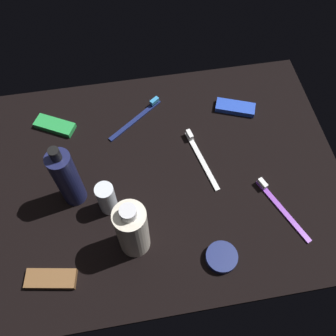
# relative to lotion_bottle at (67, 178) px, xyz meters

# --- Properties ---
(ground_plane) EXTENTS (0.84, 0.64, 0.01)m
(ground_plane) POSITION_rel_lotion_bottle_xyz_m (0.22, 0.02, -0.10)
(ground_plane) COLOR black
(lotion_bottle) EXTENTS (0.05, 0.05, 0.20)m
(lotion_bottle) POSITION_rel_lotion_bottle_xyz_m (0.00, 0.00, 0.00)
(lotion_bottle) COLOR #1A1E48
(lotion_bottle) RESTS_ON ground_plane
(bodywash_bottle) EXTENTS (0.07, 0.07, 0.18)m
(bodywash_bottle) POSITION_rel_lotion_bottle_xyz_m (0.12, -0.14, -0.01)
(bodywash_bottle) COLOR silver
(bodywash_bottle) RESTS_ON ground_plane
(deodorant_stick) EXTENTS (0.04, 0.04, 0.09)m
(deodorant_stick) POSITION_rel_lotion_bottle_xyz_m (0.08, -0.04, -0.04)
(deodorant_stick) COLOR silver
(deodorant_stick) RESTS_ON ground_plane
(toothbrush_purple) EXTENTS (0.08, 0.17, 0.02)m
(toothbrush_purple) POSITION_rel_lotion_bottle_xyz_m (0.46, -0.11, -0.08)
(toothbrush_purple) COLOR purple
(toothbrush_purple) RESTS_ON ground_plane
(toothbrush_white) EXTENTS (0.05, 0.18, 0.02)m
(toothbrush_white) POSITION_rel_lotion_bottle_xyz_m (0.31, 0.06, -0.08)
(toothbrush_white) COLOR white
(toothbrush_white) RESTS_ON ground_plane
(toothbrush_navy) EXTENTS (0.15, 0.12, 0.02)m
(toothbrush_navy) POSITION_rel_lotion_bottle_xyz_m (0.17, 0.20, -0.08)
(toothbrush_navy) COLOR navy
(toothbrush_navy) RESTS_ON ground_plane
(snack_bar_blue) EXTENTS (0.11, 0.07, 0.01)m
(snack_bar_blue) POSITION_rel_lotion_bottle_xyz_m (0.44, 0.19, -0.08)
(snack_bar_blue) COLOR blue
(snack_bar_blue) RESTS_ON ground_plane
(snack_bar_brown) EXTENTS (0.11, 0.06, 0.01)m
(snack_bar_brown) POSITION_rel_lotion_bottle_xyz_m (-0.06, -0.19, -0.08)
(snack_bar_brown) COLOR brown
(snack_bar_brown) RESTS_ON ground_plane
(snack_bar_green) EXTENTS (0.11, 0.08, 0.01)m
(snack_bar_green) POSITION_rel_lotion_bottle_xyz_m (-0.04, 0.21, -0.08)
(snack_bar_green) COLOR green
(snack_bar_green) RESTS_ON ground_plane
(cream_tin_left) EXTENTS (0.07, 0.07, 0.02)m
(cream_tin_left) POSITION_rel_lotion_bottle_xyz_m (0.30, -0.20, -0.08)
(cream_tin_left) COLOR navy
(cream_tin_left) RESTS_ON ground_plane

